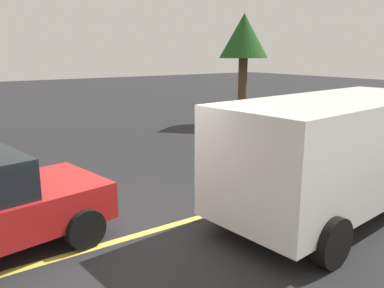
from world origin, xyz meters
TOP-DOWN VIEW (x-y plane):
  - ground_plane at (0.00, 0.00)m, footprint 80.00×80.00m
  - lane_marking_centre at (3.00, 0.00)m, footprint 28.00×0.16m
  - white_van at (3.41, -1.26)m, footprint 5.37×2.67m
  - tree_left_verge at (8.41, 6.93)m, footprint 2.00×2.00m

SIDE VIEW (x-z plane):
  - ground_plane at x=0.00m, z-range 0.00..0.00m
  - lane_marking_centre at x=3.00m, z-range 0.00..0.01m
  - white_van at x=3.41m, z-range 0.17..2.37m
  - tree_left_verge at x=8.41m, z-range 1.27..5.81m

